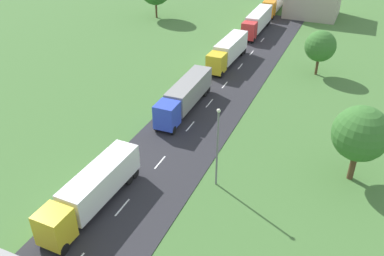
{
  "coord_description": "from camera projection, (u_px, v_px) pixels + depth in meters",
  "views": [
    {
      "loc": [
        16.72,
        5.84,
        25.38
      ],
      "look_at": [
        1.8,
        40.63,
        2.29
      ],
      "focal_mm": 38.33,
      "sensor_mm": 36.0,
      "label": 1
    }
  ],
  "objects": [
    {
      "name": "truck_fourth",
      "position": [
        228.0,
        51.0,
        64.63
      ],
      "size": [
        2.76,
        12.4,
        3.71
      ],
      "color": "yellow",
      "rests_on": "road"
    },
    {
      "name": "road",
      "position": [
        94.0,
        241.0,
        33.47
      ],
      "size": [
        10.0,
        140.0,
        0.06
      ],
      "primitive_type": "cube",
      "color": "#2B2B30",
      "rests_on": "ground"
    },
    {
      "name": "tree_pine",
      "position": [
        320.0,
        46.0,
        59.82
      ],
      "size": [
        4.56,
        4.56,
        6.76
      ],
      "color": "#513823",
      "rests_on": "ground"
    },
    {
      "name": "truck_fifth",
      "position": [
        257.0,
        21.0,
        78.02
      ],
      "size": [
        2.62,
        13.49,
        3.76
      ],
      "color": "red",
      "rests_on": "road"
    },
    {
      "name": "tree_birch",
      "position": [
        361.0,
        134.0,
        37.91
      ],
      "size": [
        5.31,
        5.31,
        7.86
      ],
      "color": "#513823",
      "rests_on": "ground"
    },
    {
      "name": "truck_sixth",
      "position": [
        275.0,
        1.0,
        90.67
      ],
      "size": [
        2.77,
        15.11,
        3.59
      ],
      "color": "orange",
      "rests_on": "road"
    },
    {
      "name": "lamppost_second",
      "position": [
        217.0,
        144.0,
        37.41
      ],
      "size": [
        0.36,
        0.36,
        8.32
      ],
      "color": "slate",
      "rests_on": "ground"
    },
    {
      "name": "truck_second",
      "position": [
        92.0,
        189.0,
        35.95
      ],
      "size": [
        2.79,
        12.05,
        3.42
      ],
      "color": "yellow",
      "rests_on": "road"
    },
    {
      "name": "truck_third",
      "position": [
        185.0,
        95.0,
        51.52
      ],
      "size": [
        2.7,
        13.08,
        3.49
      ],
      "color": "blue",
      "rests_on": "road"
    }
  ]
}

